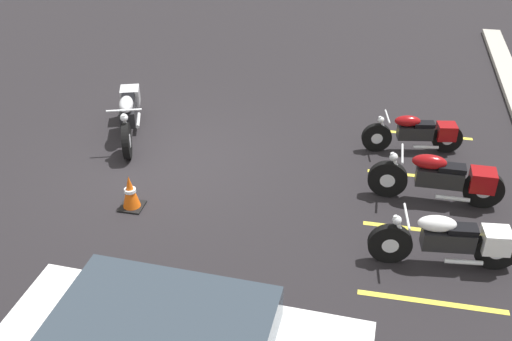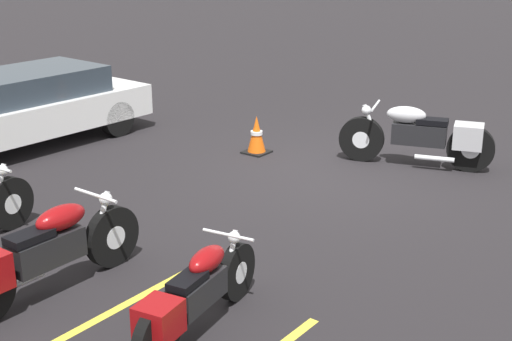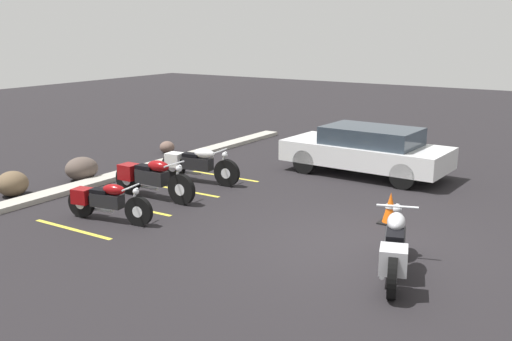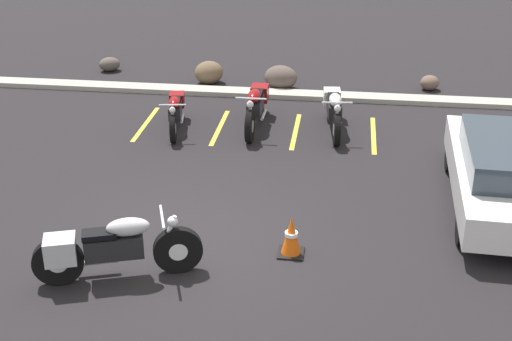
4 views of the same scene
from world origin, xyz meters
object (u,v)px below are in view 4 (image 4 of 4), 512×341
object	(u,v)px
car_white	(509,172)
landscape_rock_0	(281,77)
parked_bike_2	(334,108)
traffic_cone	(291,237)
parked_bike_1	(256,105)
landscape_rock_3	(209,72)
landscape_rock_2	(110,64)
parked_bike_0	(176,110)
motorcycle_silver_featured	(109,248)
landscape_rock_1	(430,83)

from	to	relation	value
car_white	landscape_rock_0	distance (m)	7.41
parked_bike_2	traffic_cone	bearing A→B (deg)	-10.94
parked_bike_1	parked_bike_2	distance (m)	1.70
landscape_rock_3	landscape_rock_2	bearing A→B (deg)	166.30
parked_bike_2	parked_bike_0	bearing A→B (deg)	-89.19
car_white	landscape_rock_3	distance (m)	8.81
parked_bike_2	landscape_rock_0	xyz separation A→B (m)	(-1.42, 2.58, -0.17)
motorcycle_silver_featured	landscape_rock_2	size ratio (longest dim) A/B	4.13
motorcycle_silver_featured	parked_bike_2	size ratio (longest dim) A/B	1.04
landscape_rock_0	landscape_rock_2	xyz separation A→B (m)	(-4.79, 0.89, -0.11)
parked_bike_2	landscape_rock_1	bearing A→B (deg)	136.12
landscape_rock_0	landscape_rock_2	world-z (taller)	landscape_rock_0
car_white	traffic_cone	bearing A→B (deg)	121.92
car_white	parked_bike_0	bearing A→B (deg)	68.32
parked_bike_1	landscape_rock_3	size ratio (longest dim) A/B	3.13
parked_bike_2	landscape_rock_0	world-z (taller)	parked_bike_2
parked_bike_0	landscape_rock_0	size ratio (longest dim) A/B	2.36
car_white	parked_bike_2	bearing A→B (deg)	45.12
parked_bike_0	parked_bike_1	xyz separation A→B (m)	(1.72, 0.37, 0.07)
motorcycle_silver_featured	parked_bike_1	bearing A→B (deg)	60.00
parked_bike_0	landscape_rock_0	xyz separation A→B (m)	(2.01, 2.99, -0.12)
landscape_rock_2	landscape_rock_0	bearing A→B (deg)	-10.54
parked_bike_2	landscape_rock_2	distance (m)	7.12
landscape_rock_1	landscape_rock_3	xyz separation A→B (m)	(-5.63, -0.22, 0.10)
landscape_rock_1	car_white	bearing A→B (deg)	-83.46
landscape_rock_1	landscape_rock_3	size ratio (longest dim) A/B	0.65
car_white	landscape_rock_1	distance (m)	6.36
parked_bike_0	landscape_rock_3	distance (m)	3.18
traffic_cone	parked_bike_1	bearing A→B (deg)	103.29
landscape_rock_0	motorcycle_silver_featured	bearing A→B (deg)	-100.02
landscape_rock_0	parked_bike_1	bearing A→B (deg)	-96.26
parked_bike_1	landscape_rock_0	size ratio (longest dim) A/B	2.75
car_white	landscape_rock_0	bearing A→B (deg)	39.65
car_white	landscape_rock_3	size ratio (longest dim) A/B	5.90
parked_bike_2	landscape_rock_3	bearing A→B (deg)	-135.90
motorcycle_silver_featured	parked_bike_1	xyz separation A→B (m)	(1.28, 6.27, -0.02)
motorcycle_silver_featured	traffic_cone	distance (m)	2.73
parked_bike_1	landscape_rock_3	distance (m)	3.23
landscape_rock_1	landscape_rock_2	xyz separation A→B (m)	(-8.54, 0.49, 0.00)
parked_bike_2	landscape_rock_2	bearing A→B (deg)	-125.20
motorcycle_silver_featured	landscape_rock_2	distance (m)	10.30
parked_bike_1	car_white	world-z (taller)	car_white
parked_bike_1	landscape_rock_2	distance (m)	5.72
parked_bike_0	car_white	bearing A→B (deg)	56.27
motorcycle_silver_featured	landscape_rock_0	size ratio (longest dim) A/B	2.78
parked_bike_1	landscape_rock_1	world-z (taller)	parked_bike_1
motorcycle_silver_featured	traffic_cone	size ratio (longest dim) A/B	3.67
motorcycle_silver_featured	landscape_rock_0	bearing A→B (deg)	61.54
motorcycle_silver_featured	landscape_rock_3	xyz separation A→B (m)	(-0.32, 9.07, -0.22)
landscape_rock_0	parked_bike_0	bearing A→B (deg)	-123.92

